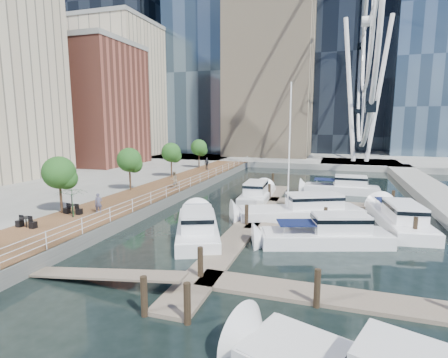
% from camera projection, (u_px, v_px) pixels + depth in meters
% --- Properties ---
extents(ground, '(520.00, 520.00, 0.00)m').
position_uv_depth(ground, '(167.00, 259.00, 21.25)').
color(ground, black).
rests_on(ground, ground).
extents(boardwalk, '(6.00, 60.00, 1.00)m').
position_uv_depth(boardwalk, '(155.00, 194.00, 37.98)').
color(boardwalk, brown).
rests_on(boardwalk, ground).
extents(seawall, '(0.25, 60.00, 1.00)m').
position_uv_depth(seawall, '(180.00, 196.00, 37.08)').
color(seawall, '#595954').
rests_on(seawall, ground).
extents(land_far, '(200.00, 114.00, 1.00)m').
position_uv_depth(land_far, '(306.00, 146.00, 117.11)').
color(land_far, gray).
rests_on(land_far, ground).
extents(breakwater, '(4.00, 60.00, 1.00)m').
position_uv_depth(breakwater, '(446.00, 203.00, 33.99)').
color(breakwater, gray).
rests_on(breakwater, ground).
extents(pier, '(14.00, 12.00, 1.00)m').
position_uv_depth(pier, '(360.00, 164.00, 65.89)').
color(pier, gray).
rests_on(pier, ground).
extents(railing, '(0.10, 60.00, 1.05)m').
position_uv_depth(railing, '(179.00, 187.00, 36.95)').
color(railing, white).
rests_on(railing, boardwalk).
extents(floating_docks, '(16.00, 34.00, 2.60)m').
position_uv_depth(floating_docks, '(312.00, 219.00, 28.18)').
color(floating_docks, '#6D6051').
rests_on(floating_docks, ground).
extents(midrise_condos, '(19.00, 67.00, 28.00)m').
position_uv_depth(midrise_condos, '(49.00, 89.00, 54.40)').
color(midrise_condos, '#BCAD8E').
rests_on(midrise_condos, ground).
extents(ferris_wheel, '(5.80, 45.60, 47.80)m').
position_uv_depth(ferris_wheel, '(368.00, 22.00, 61.84)').
color(ferris_wheel, white).
rests_on(ferris_wheel, ground).
extents(street_trees, '(2.60, 42.60, 4.60)m').
position_uv_depth(street_trees, '(129.00, 160.00, 37.16)').
color(street_trees, '#3F2B1C').
rests_on(street_trees, ground).
extents(cafe_tables, '(2.50, 13.70, 0.74)m').
position_uv_depth(cafe_tables, '(5.00, 231.00, 22.27)').
color(cafe_tables, black).
rests_on(cafe_tables, ground).
extents(yacht_foreground, '(9.80, 5.33, 2.15)m').
position_uv_depth(yacht_foreground, '(324.00, 245.00, 23.76)').
color(yacht_foreground, white).
rests_on(yacht_foreground, ground).
extents(pedestrian_near, '(0.70, 0.61, 1.61)m').
position_uv_depth(pedestrian_near, '(98.00, 203.00, 28.12)').
color(pedestrian_near, '#4C4C65').
rests_on(pedestrian_near, boardwalk).
extents(pedestrian_mid, '(1.08, 1.14, 1.86)m').
position_uv_depth(pedestrian_mid, '(174.00, 180.00, 39.03)').
color(pedestrian_mid, gray).
rests_on(pedestrian_mid, boardwalk).
extents(pedestrian_far, '(1.18, 0.89, 1.87)m').
position_uv_depth(pedestrian_far, '(207.00, 163.00, 54.40)').
color(pedestrian_far, '#30353D').
rests_on(pedestrian_far, boardwalk).
extents(moored_yachts, '(19.90, 37.20, 11.50)m').
position_uv_depth(moored_yachts, '(303.00, 221.00, 29.39)').
color(moored_yachts, white).
rests_on(moored_yachts, ground).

